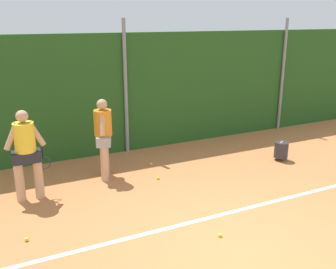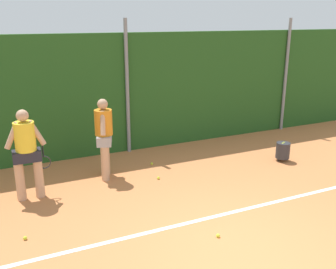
% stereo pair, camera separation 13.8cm
% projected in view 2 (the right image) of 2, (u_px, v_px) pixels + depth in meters
% --- Properties ---
extents(ground_plane, '(28.97, 28.97, 0.00)m').
position_uv_depth(ground_plane, '(190.00, 208.00, 7.56)').
color(ground_plane, '#C67542').
extents(hedge_fence_backdrop, '(18.83, 0.25, 3.25)m').
position_uv_depth(hedge_fence_backdrop, '(125.00, 94.00, 10.46)').
color(hedge_fence_backdrop, '#23511E').
rests_on(hedge_fence_backdrop, ground_plane).
extents(fence_post_center, '(0.10, 0.10, 3.62)m').
position_uv_depth(fence_post_center, '(127.00, 88.00, 10.26)').
color(fence_post_center, gray).
rests_on(fence_post_center, ground_plane).
extents(fence_post_right, '(0.10, 0.10, 3.62)m').
position_uv_depth(fence_post_right, '(286.00, 76.00, 12.41)').
color(fence_post_right, gray).
rests_on(fence_post_right, ground_plane).
extents(court_baseline_paint, '(13.76, 0.10, 0.01)m').
position_uv_depth(court_baseline_paint, '(202.00, 219.00, 7.13)').
color(court_baseline_paint, white).
rests_on(court_baseline_paint, ground_plane).
extents(player_midcourt, '(0.86, 0.41, 1.90)m').
position_uv_depth(player_midcourt, '(26.00, 150.00, 7.68)').
color(player_midcourt, tan).
rests_on(player_midcourt, ground_plane).
extents(player_backcourt_far, '(0.48, 0.76, 1.89)m').
position_uv_depth(player_backcourt_far, '(104.00, 134.00, 8.74)').
color(player_backcourt_far, tan).
rests_on(player_backcourt_far, ground_plane).
extents(ball_hopper, '(0.36, 0.36, 0.51)m').
position_uv_depth(ball_hopper, '(283.00, 150.00, 9.98)').
color(ball_hopper, '#2D2D33').
rests_on(ball_hopper, ground_plane).
extents(tennis_ball_0, '(0.07, 0.07, 0.07)m').
position_uv_depth(tennis_ball_0, '(152.00, 164.00, 9.78)').
color(tennis_ball_0, '#CCDB33').
rests_on(tennis_ball_0, ground_plane).
extents(tennis_ball_1, '(0.07, 0.07, 0.07)m').
position_uv_depth(tennis_ball_1, '(25.00, 238.00, 6.47)').
color(tennis_ball_1, '#CCDB33').
rests_on(tennis_ball_1, ground_plane).
extents(tennis_ball_3, '(0.07, 0.07, 0.07)m').
position_uv_depth(tennis_ball_3, '(158.00, 178.00, 8.91)').
color(tennis_ball_3, '#CCDB33').
rests_on(tennis_ball_3, ground_plane).
extents(tennis_ball_5, '(0.07, 0.07, 0.07)m').
position_uv_depth(tennis_ball_5, '(218.00, 236.00, 6.55)').
color(tennis_ball_5, '#CCDB33').
rests_on(tennis_ball_5, ground_plane).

